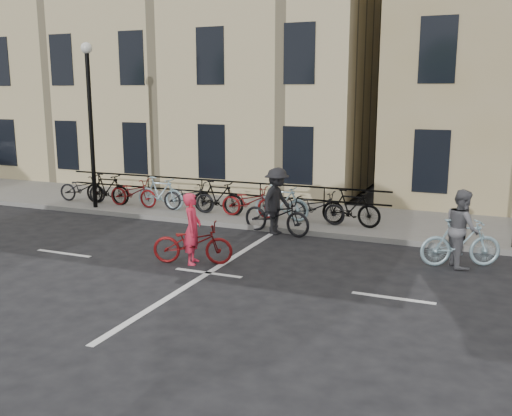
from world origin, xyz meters
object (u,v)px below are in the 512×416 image
at_px(lamp_post, 90,105).
at_px(cyclist_grey, 461,236).
at_px(cyclist_pink, 193,239).
at_px(cyclist_dark, 277,208).

relative_size(lamp_post, cyclist_grey, 2.80).
relative_size(lamp_post, cyclist_pink, 2.69).
height_order(lamp_post, cyclist_dark, lamp_post).
bearing_deg(cyclist_grey, cyclist_dark, 52.37).
bearing_deg(cyclist_dark, lamp_post, 96.99).
relative_size(cyclist_pink, cyclist_dark, 0.89).
relative_size(lamp_post, cyclist_dark, 2.41).
height_order(cyclist_pink, cyclist_dark, cyclist_dark).
xyz_separation_m(cyclist_pink, cyclist_dark, (0.78, 3.38, 0.16)).
bearing_deg(lamp_post, cyclist_dark, -4.32).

